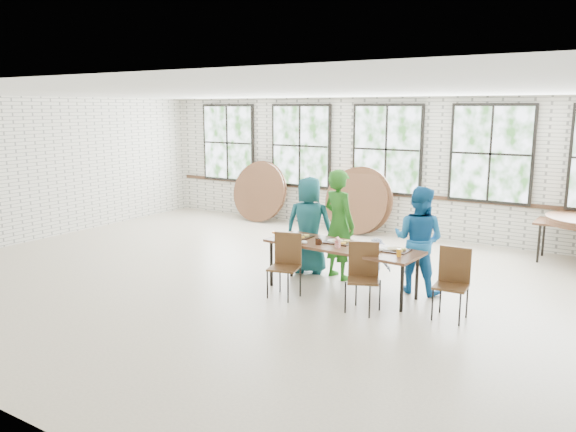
% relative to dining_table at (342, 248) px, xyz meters
% --- Properties ---
extents(room, '(12.00, 12.00, 12.00)m').
position_rel_dining_table_xyz_m(room, '(-1.06, 4.20, 1.14)').
color(room, beige).
rests_on(room, ground).
extents(dining_table, '(2.45, 0.96, 0.74)m').
position_rel_dining_table_xyz_m(dining_table, '(0.00, 0.00, 0.00)').
color(dining_table, brown).
rests_on(dining_table, ground).
extents(chair_near_left, '(0.50, 0.49, 0.95)m').
position_rel_dining_table_xyz_m(chair_near_left, '(-0.63, -0.57, -0.13)').
color(chair_near_left, '#50331A').
rests_on(chair_near_left, ground).
extents(chair_near_right, '(0.55, 0.54, 0.95)m').
position_rel_dining_table_xyz_m(chair_near_right, '(0.59, -0.50, -0.13)').
color(chair_near_right, '#50331A').
rests_on(chair_near_right, ground).
extents(chair_spare, '(0.45, 0.44, 0.95)m').
position_rel_dining_table_xyz_m(chair_spare, '(1.72, -0.13, -0.13)').
color(chair_spare, '#50331A').
rests_on(chair_spare, ground).
extents(adult_teal, '(0.93, 0.75, 1.65)m').
position_rel_dining_table_xyz_m(adult_teal, '(-0.95, 0.65, 0.14)').
color(adult_teal, '#1C6C6A').
rests_on(adult_teal, ground).
extents(adult_green, '(0.77, 0.65, 1.81)m').
position_rel_dining_table_xyz_m(adult_green, '(-0.39, 0.65, 0.21)').
color(adult_green, '#24691C').
rests_on(adult_green, ground).
extents(toddler, '(0.49, 0.29, 0.75)m').
position_rel_dining_table_xyz_m(toddler, '(0.28, 0.65, -0.31)').
color(toddler, '#121B3B').
rests_on(toddler, ground).
extents(adult_blue, '(0.81, 0.65, 1.63)m').
position_rel_dining_table_xyz_m(adult_blue, '(0.96, 0.65, 0.13)').
color(adult_blue, '#1761A5').
rests_on(adult_blue, ground).
extents(tabletop_clutter, '(2.06, 0.56, 0.11)m').
position_rel_dining_table_xyz_m(tabletop_clutter, '(0.08, -0.02, 0.08)').
color(tabletop_clutter, black).
rests_on(tabletop_clutter, dining_table).
extents(round_tops_leaning, '(4.23, 0.48, 1.50)m').
position_rel_dining_table_xyz_m(round_tops_leaning, '(-2.90, 3.87, 0.05)').
color(round_tops_leaning, brown).
rests_on(round_tops_leaning, ground).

